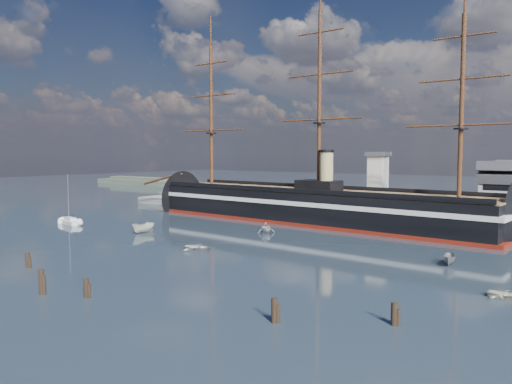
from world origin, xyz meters
The scene contains 16 objects.
ground centered at (0.00, 40.00, 0.00)m, with size 600.00×600.00×0.00m, color #24333D.
quay centered at (10.00, 76.00, 0.00)m, with size 180.00×18.00×2.00m, color slate.
quay_tower centered at (3.00, 73.00, 9.75)m, with size 5.00×5.00×15.00m.
shoreline centered at (-139.23, 135.00, 1.45)m, with size 120.00×10.00×4.00m.
warship centered at (-10.05, 60.00, 4.04)m, with size 113.36×21.86×53.94m.
sailboat centered at (-52.23, 23.38, 0.75)m, with size 7.61×3.60×11.72m.
motorboat_a centered at (-28.25, 25.03, 0.00)m, with size 6.53×2.40×2.61m, color silver.
motorboat_b centered at (-5.94, 17.87, 0.00)m, with size 3.23×1.29×1.51m, color silver.
motorboat_c centered at (31.76, 32.15, 0.00)m, with size 5.16×1.89×2.06m, color gray.
motorboat_d centered at (-7.79, 40.49, 0.00)m, with size 6.72×2.91×2.46m, color silver.
motorboat_e centered at (42.12, 18.05, 0.00)m, with size 2.73×1.09×1.27m, color beige.
piling_near_left centered at (-16.96, -6.34, 0.00)m, with size 0.64×0.64×2.89m, color black.
piling_near_mid centered at (3.08, -10.33, 0.00)m, with size 0.64×0.64×2.94m, color black.
piling_near_right centered at (25.24, -4.39, 0.00)m, with size 0.64×0.64×3.16m, color black.
piling_far_right centered at (34.98, 1.89, 0.00)m, with size 0.64×0.64×2.95m, color black.
piling_extra centered at (-2.32, -12.70, 0.00)m, with size 0.64×0.64×3.68m, color black.
Camera 1 is at (52.36, -43.84, 16.54)m, focal length 35.00 mm.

